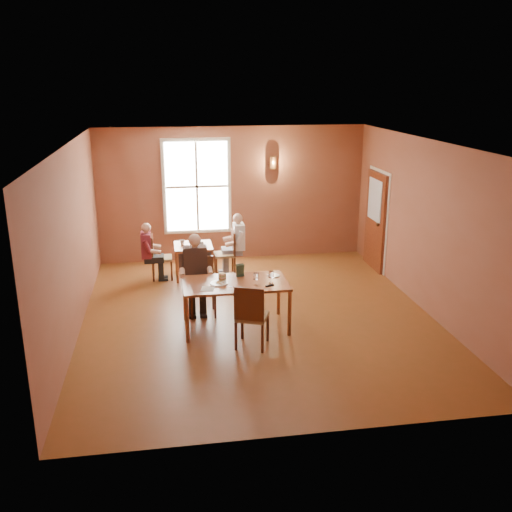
{
  "coord_description": "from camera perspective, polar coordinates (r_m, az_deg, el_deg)",
  "views": [
    {
      "loc": [
        -1.5,
        -9.08,
        3.98
      ],
      "look_at": [
        0.0,
        0.2,
        1.05
      ],
      "focal_mm": 40.0,
      "sensor_mm": 36.0,
      "label": 1
    }
  ],
  "objects": [
    {
      "name": "window",
      "position": [
        12.76,
        -5.94,
        6.92
      ],
      "size": [
        1.36,
        0.1,
        1.96
      ],
      "primitive_type": "cube",
      "color": "white",
      "rests_on": "wall_back"
    },
    {
      "name": "wall_right",
      "position": [
        10.44,
        16.69,
        2.82
      ],
      "size": [
        0.04,
        7.0,
        3.0
      ],
      "primitive_type": "cube",
      "color": "brown",
      "rests_on": "ground"
    },
    {
      "name": "goblet_b",
      "position": [
        9.24,
        1.53,
        -2.09
      ],
      "size": [
        0.09,
        0.09,
        0.22
      ],
      "primitive_type": null,
      "rotation": [
        0.0,
        0.0,
        0.07
      ],
      "color": "white",
      "rests_on": "main_table"
    },
    {
      "name": "door",
      "position": [
        12.57,
        11.8,
        3.45
      ],
      "size": [
        0.12,
        1.04,
        2.1
      ],
      "primitive_type": "cube",
      "color": "maroon",
      "rests_on": "ground"
    },
    {
      "name": "wall_left",
      "position": [
        9.53,
        -17.9,
        1.37
      ],
      "size": [
        0.04,
        7.0,
        3.0
      ],
      "primitive_type": "cube",
      "color": "brown",
      "rests_on": "ground"
    },
    {
      "name": "chair_empty",
      "position": [
        8.79,
        -0.4,
        -5.91
      ],
      "size": [
        0.59,
        0.59,
        1.03
      ],
      "primitive_type": null,
      "rotation": [
        0.0,
        0.0,
        -0.37
      ],
      "color": "#522817",
      "rests_on": "ground"
    },
    {
      "name": "second_table",
      "position": [
        11.97,
        -6.26,
        -0.49
      ],
      "size": [
        0.78,
        0.78,
        0.69
      ],
      "primitive_type": null,
      "color": "brown",
      "rests_on": "ground"
    },
    {
      "name": "cup_b",
      "position": [
        11.94,
        -7.39,
        1.37
      ],
      "size": [
        0.11,
        0.11,
        0.09
      ],
      "primitive_type": "imported",
      "rotation": [
        0.0,
        0.0,
        0.04
      ],
      "color": "beige",
      "rests_on": "second_table"
    },
    {
      "name": "cup_a",
      "position": [
        11.76,
        -5.51,
        1.19
      ],
      "size": [
        0.14,
        0.14,
        0.09
      ],
      "primitive_type": "imported",
      "rotation": [
        0.0,
        0.0,
        0.27
      ],
      "color": "silver",
      "rests_on": "second_table"
    },
    {
      "name": "knife",
      "position": [
        9.11,
        -1.99,
        -3.1
      ],
      "size": [
        0.21,
        0.06,
        0.0
      ],
      "primitive_type": "cube",
      "rotation": [
        0.0,
        0.0,
        -0.19
      ],
      "color": "silver",
      "rests_on": "main_table"
    },
    {
      "name": "wall_front",
      "position": [
        6.29,
        5.43,
        -6.0
      ],
      "size": [
        6.0,
        0.04,
        3.0
      ],
      "primitive_type": "cube",
      "color": "brown",
      "rests_on": "ground"
    },
    {
      "name": "goblet_c",
      "position": [
        9.15,
        -0.0,
        -2.27
      ],
      "size": [
        0.11,
        0.11,
        0.22
      ],
      "primitive_type": null,
      "rotation": [
        0.0,
        0.0,
        0.35
      ],
      "color": "white",
      "rests_on": "main_table"
    },
    {
      "name": "ceiling",
      "position": [
        9.26,
        0.2,
        11.23
      ],
      "size": [
        6.0,
        7.0,
        0.04
      ],
      "primitive_type": "cube",
      "color": "white",
      "rests_on": "wall_back"
    },
    {
      "name": "side_plate",
      "position": [
        9.61,
        1.77,
        -1.96
      ],
      "size": [
        0.21,
        0.21,
        0.02
      ],
      "primitive_type": "cylinder",
      "rotation": [
        0.0,
        0.0,
        0.03
      ],
      "color": "white",
      "rests_on": "main_table"
    },
    {
      "name": "napkin",
      "position": [
        9.05,
        -4.85,
        -3.29
      ],
      "size": [
        0.24,
        0.24,
        0.01
      ],
      "primitive_type": "cube",
      "rotation": [
        0.0,
        0.0,
        -0.25
      ],
      "color": "white",
      "rests_on": "main_table"
    },
    {
      "name": "chair_diner_maroon",
      "position": [
        11.93,
        -9.39,
        -0.09
      ],
      "size": [
        0.41,
        0.41,
        0.93
      ],
      "primitive_type": null,
      "rotation": [
        0.0,
        0.0,
        -1.57
      ],
      "color": "#452418",
      "rests_on": "ground"
    },
    {
      "name": "diner_maroon",
      "position": [
        11.89,
        -9.57,
        0.48
      ],
      "size": [
        0.47,
        0.47,
        1.17
      ],
      "primitive_type": null,
      "rotation": [
        0.0,
        0.0,
        -1.57
      ],
      "color": "maroon",
      "rests_on": "ground"
    },
    {
      "name": "plate_food",
      "position": [
        9.26,
        -3.72,
        -2.68
      ],
      "size": [
        0.31,
        0.31,
        0.04
      ],
      "primitive_type": "cylinder",
      "rotation": [
        0.0,
        0.0,
        -0.09
      ],
      "color": "silver",
      "rests_on": "main_table"
    },
    {
      "name": "chair_diner_white",
      "position": [
        11.98,
        -3.17,
        0.27
      ],
      "size": [
        0.42,
        0.42,
        0.95
      ],
      "primitive_type": null,
      "rotation": [
        0.0,
        0.0,
        1.57
      ],
      "color": "#56331D",
      "rests_on": "ground"
    },
    {
      "name": "diner_white",
      "position": [
        11.94,
        -3.04,
        0.97
      ],
      "size": [
        0.5,
        0.5,
        1.26
      ],
      "primitive_type": null,
      "rotation": [
        0.0,
        0.0,
        1.57
      ],
      "color": "white",
      "rests_on": "ground"
    },
    {
      "name": "wall_sconce",
      "position": [
        12.84,
        1.7,
        9.33
      ],
      "size": [
        0.16,
        0.16,
        0.28
      ],
      "primitive_type": "cylinder",
      "color": "brown",
      "rests_on": "wall_back"
    },
    {
      "name": "wall_back",
      "position": [
        12.91,
        -2.36,
        6.22
      ],
      "size": [
        6.0,
        0.04,
        3.0
      ],
      "primitive_type": "cube",
      "color": "brown",
      "rests_on": "ground"
    },
    {
      "name": "ground",
      "position": [
        10.03,
        0.18,
        -6.07
      ],
      "size": [
        6.0,
        7.0,
        0.01
      ],
      "primitive_type": "cube",
      "color": "brown",
      "rests_on": "ground"
    },
    {
      "name": "diner_main",
      "position": [
        9.9,
        -5.41,
        -2.26
      ],
      "size": [
        0.54,
        0.54,
        1.36
      ],
      "primitive_type": null,
      "rotation": [
        0.0,
        0.0,
        3.14
      ],
      "color": "black",
      "rests_on": "ground"
    },
    {
      "name": "sunglasses",
      "position": [
        9.15,
        1.37,
        -2.96
      ],
      "size": [
        0.15,
        0.1,
        0.02
      ],
      "primitive_type": "cube",
      "rotation": [
        0.0,
        0.0,
        0.43
      ],
      "color": "black",
      "rests_on": "main_table"
    },
    {
      "name": "chair_diner_main",
      "position": [
        9.99,
        -5.39,
        -3.14
      ],
      "size": [
        0.45,
        0.45,
        1.01
      ],
      "primitive_type": null,
      "rotation": [
        0.0,
        0.0,
        3.14
      ],
      "color": "brown",
      "rests_on": "ground"
    },
    {
      "name": "menu_stand",
      "position": [
        9.55,
        -1.6,
        -1.44
      ],
      "size": [
        0.14,
        0.1,
        0.22
      ],
      "primitive_type": "cube",
      "rotation": [
        0.0,
        0.0,
        0.25
      ],
      "color": "#274131",
      "rests_on": "main_table"
    },
    {
      "name": "sandwich",
      "position": [
        9.36,
        -3.39,
        -2.19
      ],
      "size": [
        0.13,
        0.13,
        0.12
      ],
      "primitive_type": "cube",
      "rotation": [
        0.0,
        0.0,
        0.51
      ],
      "color": "tan",
      "rests_on": "main_table"
    },
    {
      "name": "main_table",
      "position": [
        9.46,
        -2.06,
        -4.93
      ],
      "size": [
        1.71,
        0.96,
        0.8
      ],
      "primitive_type": null,
      "color": "brown",
      "rests_on": "ground"
    }
  ]
}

